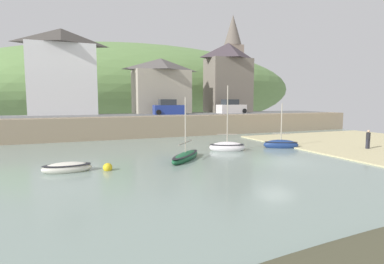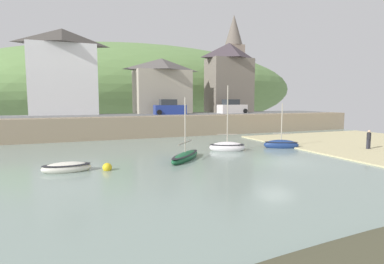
{
  "view_description": "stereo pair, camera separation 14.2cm",
  "coord_description": "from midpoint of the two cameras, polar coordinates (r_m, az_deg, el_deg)",
  "views": [
    {
      "loc": [
        -13.43,
        -17.47,
        4.29
      ],
      "look_at": [
        -4.08,
        5.67,
        1.66
      ],
      "focal_mm": 28.62,
      "sensor_mm": 36.0,
      "label": 1
    },
    {
      "loc": [
        -13.3,
        -17.53,
        4.29
      ],
      "look_at": [
        -4.08,
        5.67,
        1.66
      ],
      "focal_mm": 28.62,
      "sensor_mm": 36.0,
      "label": 2
    }
  ],
  "objects": [
    {
      "name": "waterfront_building_centre",
      "position": [
        44.51,
        -5.54,
        8.65
      ],
      "size": [
        8.01,
        4.9,
        7.75
      ],
      "color": "#A89F8B",
      "rests_on": "ground"
    },
    {
      "name": "parked_car_near_slipway",
      "position": [
        40.08,
        -4.12,
        4.46
      ],
      "size": [
        4.21,
        1.99,
        1.95
      ],
      "rotation": [
        0.0,
        0.0,
        -0.07
      ],
      "color": "navy",
      "rests_on": "ground"
    },
    {
      "name": "waterfront_building_right",
      "position": [
        48.75,
        6.99,
        10.14
      ],
      "size": [
        6.9,
        4.64,
        10.62
      ],
      "color": "#6E655A",
      "rests_on": "ground"
    },
    {
      "name": "sailboat_blue_trim",
      "position": [
        28.57,
        16.42,
        -2.23
      ],
      "size": [
        3.18,
        2.29,
        4.19
      ],
      "rotation": [
        0.0,
        0.0,
        -0.48
      ],
      "color": "navy",
      "rests_on": "ground"
    },
    {
      "name": "person_on_slipway",
      "position": [
        30.25,
        30.18,
        -1.07
      ],
      "size": [
        0.34,
        0.34,
        1.62
      ],
      "color": "#282833",
      "rests_on": "ground"
    },
    {
      "name": "dinghy_open_wooden",
      "position": [
        22.02,
        -1.09,
        -4.56
      ],
      "size": [
        3.77,
        4.11,
        4.64
      ],
      "rotation": [
        0.0,
        0.0,
        0.85
      ],
      "color": "#195632",
      "rests_on": "ground"
    },
    {
      "name": "sailboat_far_left",
      "position": [
        26.09,
        6.72,
        -2.76
      ],
      "size": [
        3.29,
        2.27,
        5.69
      ],
      "rotation": [
        0.0,
        0.0,
        -0.35
      ],
      "color": "white",
      "rests_on": "ground"
    },
    {
      "name": "mooring_buoy",
      "position": [
        19.48,
        -15.32,
        -6.4
      ],
      "size": [
        0.57,
        0.57,
        0.57
      ],
      "color": "yellow",
      "rests_on": "ground"
    },
    {
      "name": "waterfront_building_left",
      "position": [
        42.85,
        -22.74,
        10.38
      ],
      "size": [
        8.32,
        4.67,
        10.79
      ],
      "color": "white",
      "rests_on": "ground"
    },
    {
      "name": "quay_seawall",
      "position": [
        37.58,
        -0.77,
        1.55
      ],
      "size": [
        48.0,
        9.4,
        2.4
      ],
      "color": "gray",
      "rests_on": "ground"
    },
    {
      "name": "hillside_backdrop",
      "position": [
        74.3,
        -10.04,
        7.96
      ],
      "size": [
        80.0,
        44.0,
        19.74
      ],
      "color": "#64894A",
      "rests_on": "ground"
    },
    {
      "name": "motorboat_with_cabin",
      "position": [
        19.93,
        -22.12,
        -6.17
      ],
      "size": [
        2.84,
        1.24,
        0.75
      ],
      "rotation": [
        0.0,
        0.0,
        -0.0
      ],
      "color": "silver",
      "rests_on": "ground"
    },
    {
      "name": "church_with_spire",
      "position": [
        53.96,
        7.81,
        12.82
      ],
      "size": [
        3.0,
        3.0,
        16.15
      ],
      "color": "gray",
      "rests_on": "ground"
    },
    {
      "name": "parked_car_by_wall",
      "position": [
        43.77,
        7.54,
        4.56
      ],
      "size": [
        4.19,
        1.93,
        1.95
      ],
      "rotation": [
        0.0,
        0.0,
        0.06
      ],
      "color": "silver",
      "rests_on": "ground"
    }
  ]
}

